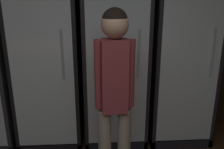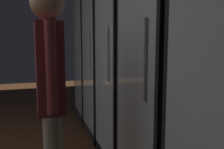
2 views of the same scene
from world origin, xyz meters
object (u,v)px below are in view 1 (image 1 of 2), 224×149
object	(u,v)px
cooler_center	(48,58)
shopper_near	(115,89)
cooler_far_right	(179,56)
cooler_right	(115,58)

from	to	relation	value
cooler_center	shopper_near	size ratio (longest dim) A/B	1.29
cooler_far_right	shopper_near	size ratio (longest dim) A/B	1.29
shopper_near	cooler_center	bearing A→B (deg)	127.39
cooler_right	shopper_near	distance (m)	0.92
cooler_center	cooler_right	bearing A→B (deg)	-0.02
cooler_center	cooler_far_right	world-z (taller)	same
cooler_right	shopper_near	bearing A→B (deg)	-94.29
cooler_right	cooler_far_right	xyz separation A→B (m)	(0.77, -0.00, 0.01)
cooler_center	cooler_right	xyz separation A→B (m)	(0.77, -0.00, -0.01)
cooler_center	cooler_right	world-z (taller)	same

